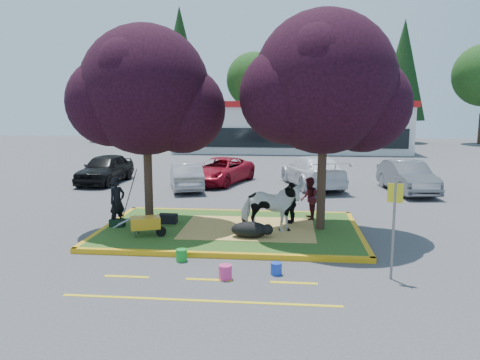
# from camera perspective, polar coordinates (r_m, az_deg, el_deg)

# --- Properties ---
(ground) EXTENTS (90.00, 90.00, 0.00)m
(ground) POSITION_cam_1_polar(r_m,az_deg,el_deg) (15.28, -1.20, -6.38)
(ground) COLOR #424244
(ground) RESTS_ON ground
(median_island) EXTENTS (8.00, 5.00, 0.15)m
(median_island) POSITION_cam_1_polar(r_m,az_deg,el_deg) (15.26, -1.20, -6.11)
(median_island) COLOR #244B17
(median_island) RESTS_ON ground
(curb_near) EXTENTS (8.30, 0.16, 0.15)m
(curb_near) POSITION_cam_1_polar(r_m,az_deg,el_deg) (12.81, -2.61, -9.13)
(curb_near) COLOR gold
(curb_near) RESTS_ON ground
(curb_far) EXTENTS (8.30, 0.16, 0.15)m
(curb_far) POSITION_cam_1_polar(r_m,az_deg,el_deg) (17.74, -0.19, -3.93)
(curb_far) COLOR gold
(curb_far) RESTS_ON ground
(curb_left) EXTENTS (0.16, 5.30, 0.15)m
(curb_left) POSITION_cam_1_polar(r_m,az_deg,el_deg) (16.25, -15.70, -5.51)
(curb_left) COLOR gold
(curb_left) RESTS_ON ground
(curb_right) EXTENTS (0.16, 5.30, 0.15)m
(curb_right) POSITION_cam_1_polar(r_m,az_deg,el_deg) (15.32, 14.22, -6.33)
(curb_right) COLOR gold
(curb_right) RESTS_ON ground
(straw_bedding) EXTENTS (4.20, 3.00, 0.01)m
(straw_bedding) POSITION_cam_1_polar(r_m,az_deg,el_deg) (15.18, 1.06, -5.88)
(straw_bedding) COLOR tan
(straw_bedding) RESTS_ON median_island
(tree_purple_left) EXTENTS (5.06, 4.20, 6.51)m
(tree_purple_left) POSITION_cam_1_polar(r_m,az_deg,el_deg) (15.67, -11.38, 9.96)
(tree_purple_left) COLOR black
(tree_purple_left) RESTS_ON median_island
(tree_purple_right) EXTENTS (5.30, 4.40, 6.82)m
(tree_purple_right) POSITION_cam_1_polar(r_m,az_deg,el_deg) (14.84, 10.30, 10.82)
(tree_purple_right) COLOR black
(tree_purple_right) RESTS_ON median_island
(fire_lane_stripe_a) EXTENTS (1.10, 0.12, 0.01)m
(fire_lane_stripe_a) POSITION_cam_1_polar(r_m,az_deg,el_deg) (11.81, -13.63, -11.37)
(fire_lane_stripe_a) COLOR yellow
(fire_lane_stripe_a) RESTS_ON ground
(fire_lane_stripe_b) EXTENTS (1.10, 0.12, 0.01)m
(fire_lane_stripe_b) POSITION_cam_1_polar(r_m,az_deg,el_deg) (11.33, -3.83, -12.03)
(fire_lane_stripe_b) COLOR yellow
(fire_lane_stripe_b) RESTS_ON ground
(fire_lane_stripe_c) EXTENTS (1.10, 0.12, 0.01)m
(fire_lane_stripe_c) POSITION_cam_1_polar(r_m,az_deg,el_deg) (11.19, 6.57, -12.35)
(fire_lane_stripe_c) COLOR yellow
(fire_lane_stripe_c) RESTS_ON ground
(fire_lane_long) EXTENTS (6.00, 0.10, 0.01)m
(fire_lane_long) POSITION_cam_1_polar(r_m,az_deg,el_deg) (10.24, -4.97, -14.43)
(fire_lane_long) COLOR yellow
(fire_lane_long) RESTS_ON ground
(retail_building) EXTENTS (20.40, 8.40, 4.40)m
(retail_building) POSITION_cam_1_polar(r_m,az_deg,el_deg) (42.63, 6.07, 6.63)
(retail_building) COLOR silver
(retail_building) RESTS_ON ground
(treeline) EXTENTS (46.58, 7.80, 14.63)m
(treeline) POSITION_cam_1_polar(r_m,az_deg,el_deg) (52.35, 5.27, 13.11)
(treeline) COLOR black
(treeline) RESTS_ON ground
(cow) EXTENTS (1.97, 1.04, 1.60)m
(cow) POSITION_cam_1_polar(r_m,az_deg,el_deg) (14.56, 3.67, -3.32)
(cow) COLOR white
(cow) RESTS_ON median_island
(calf) EXTENTS (1.17, 0.75, 0.48)m
(calf) POSITION_cam_1_polar(r_m,az_deg,el_deg) (14.10, 1.18, -6.07)
(calf) COLOR black
(calf) RESTS_ON median_island
(handler) EXTENTS (0.64, 0.70, 1.62)m
(handler) POSITION_cam_1_polar(r_m,az_deg,el_deg) (15.79, -14.74, -2.60)
(handler) COLOR black
(handler) RESTS_ON median_island
(visitor_a) EXTENTS (0.58, 0.73, 1.48)m
(visitor_a) POSITION_cam_1_polar(r_m,az_deg,el_deg) (16.35, 8.42, -2.25)
(visitor_a) COLOR #47141C
(visitor_a) RESTS_ON median_island
(visitor_b) EXTENTS (0.57, 0.88, 1.40)m
(visitor_b) POSITION_cam_1_polar(r_m,az_deg,el_deg) (15.74, 6.32, -2.79)
(visitor_b) COLOR black
(visitor_b) RESTS_ON median_island
(wheelbarrow) EXTENTS (1.56, 0.79, 0.59)m
(wheelbarrow) POSITION_cam_1_polar(r_m,az_deg,el_deg) (14.48, -11.42, -5.17)
(wheelbarrow) COLOR black
(wheelbarrow) RESTS_ON median_island
(gear_bag_dark) EXTENTS (0.61, 0.34, 0.31)m
(gear_bag_dark) POSITION_cam_1_polar(r_m,az_deg,el_deg) (15.97, -8.78, -4.67)
(gear_bag_dark) COLOR black
(gear_bag_dark) RESTS_ON median_island
(gear_bag_green) EXTENTS (0.49, 0.33, 0.25)m
(gear_bag_green) POSITION_cam_1_polar(r_m,az_deg,el_deg) (15.88, -14.72, -5.07)
(gear_bag_green) COLOR black
(gear_bag_green) RESTS_ON median_island
(sign_post) EXTENTS (0.34, 0.12, 2.47)m
(sign_post) POSITION_cam_1_polar(r_m,az_deg,el_deg) (11.48, 18.27, -4.24)
(sign_post) COLOR slate
(sign_post) RESTS_ON ground
(bucket_green) EXTENTS (0.32, 0.32, 0.32)m
(bucket_green) POSITION_cam_1_polar(r_m,az_deg,el_deg) (12.62, -7.14, -9.08)
(bucket_green) COLOR #169427
(bucket_green) RESTS_ON ground
(bucket_pink) EXTENTS (0.42, 0.42, 0.34)m
(bucket_pink) POSITION_cam_1_polar(r_m,az_deg,el_deg) (11.30, -1.80, -11.15)
(bucket_pink) COLOR #E73381
(bucket_pink) RESTS_ON ground
(bucket_blue) EXTENTS (0.35, 0.35, 0.30)m
(bucket_blue) POSITION_cam_1_polar(r_m,az_deg,el_deg) (11.62, 4.44, -10.72)
(bucket_blue) COLOR blue
(bucket_blue) RESTS_ON ground
(car_black) EXTENTS (2.00, 4.57, 1.53)m
(car_black) POSITION_cam_1_polar(r_m,az_deg,el_deg) (25.64, -16.13, 1.34)
(car_black) COLOR black
(car_black) RESTS_ON ground
(car_silver) EXTENTS (2.50, 4.23, 1.32)m
(car_silver) POSITION_cam_1_polar(r_m,az_deg,el_deg) (22.96, -6.60, 0.50)
(car_silver) COLOR gray
(car_silver) RESTS_ON ground
(car_red) EXTENTS (3.64, 5.28, 1.34)m
(car_red) POSITION_cam_1_polar(r_m,az_deg,el_deg) (24.59, -2.43, 1.15)
(car_red) COLOR #A10D1F
(car_red) RESTS_ON ground
(car_white) EXTENTS (3.55, 5.80, 1.57)m
(car_white) POSITION_cam_1_polar(r_m,az_deg,el_deg) (23.80, 8.86, 1.06)
(car_white) COLOR white
(car_white) RESTS_ON ground
(car_grey) EXTENTS (2.12, 4.67, 1.48)m
(car_grey) POSITION_cam_1_polar(r_m,az_deg,el_deg) (23.36, 19.71, 0.37)
(car_grey) COLOR #5C5F64
(car_grey) RESTS_ON ground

